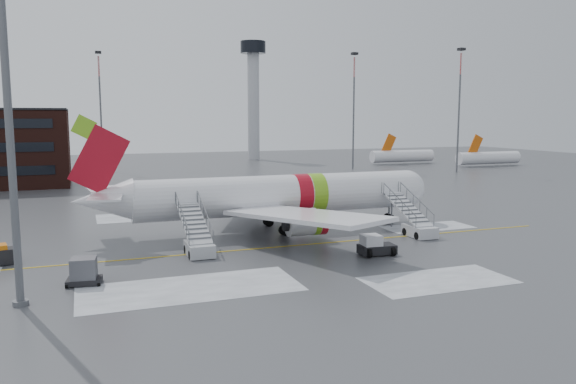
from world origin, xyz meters
name	(u,v)px	position (x,y,z in m)	size (l,w,h in m)	color
ground	(240,247)	(0.00, 0.00, 0.00)	(260.00, 260.00, 0.00)	#494C4F
airliner	(272,196)	(4.78, 5.67, 3.42)	(35.03, 32.97, 11.18)	white
airstair_fwd	(415,224)	(16.67, -0.87, 1.06)	(2.05, 7.70, 3.48)	silver
airstair_aft	(197,240)	(-3.73, -0.87, 1.06)	(2.05, 7.70, 3.48)	#ABAEB3
pushback_tug	(375,246)	(9.45, -6.26, 0.73)	(2.97, 2.31, 1.64)	black
uld_container	(84,272)	(-12.39, -6.69, 0.83)	(2.37, 1.86, 1.78)	black
light_mast_near	(5,62)	(-15.92, -9.80, 13.92)	(1.20, 1.20, 27.00)	#595B60
control_tower	(253,86)	(30.00, 95.00, 18.75)	(6.40, 6.40, 30.00)	#B2B5BA
light_mast_far_ne	(354,103)	(42.00, 62.00, 13.84)	(1.20, 1.20, 24.25)	#595B60
light_mast_far_n	(100,103)	(-8.00, 78.00, 13.84)	(1.20, 1.20, 24.25)	#595B60
light_mast_far_e	(459,102)	(58.00, 48.00, 13.84)	(1.20, 1.20, 24.25)	#595B60
distant_aircraft	(429,165)	(62.50, 64.00, 0.00)	(35.00, 18.00, 8.00)	#D8590C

